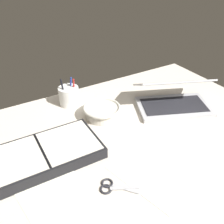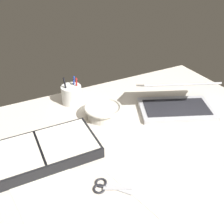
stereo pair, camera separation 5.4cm
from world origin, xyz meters
The scene contains 8 objects.
desk_top centered at (0.00, 0.00, 1.00)cm, with size 140.00×100.00×2.00cm, color beige.
laptop centered at (32.27, 10.80, 6.47)cm, with size 40.63×36.25×15.97cm.
bowl centered at (-0.88, 20.19, 5.06)cm, with size 16.99×16.99×5.44cm.
pen_cup centered at (-9.09, 38.05, 6.54)cm, with size 9.66×9.66×13.90cm.
planner centered at (-32.08, 7.36, 4.23)cm, with size 41.36×22.25×4.64cm.
scissors centered at (-17.66, -15.96, 2.34)cm, with size 11.66×10.60×0.80cm.
paper_sheet_front centered at (-1.47, -18.13, 2.08)cm, with size 21.36×26.49×0.16cm, color white.
paper_sheet_beside_planner centered at (-34.28, -8.26, 2.08)cm, with size 19.55×24.30×0.16cm, color silver.
Camera 1 is at (-44.46, -61.69, 65.89)cm, focal length 40.00 mm.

